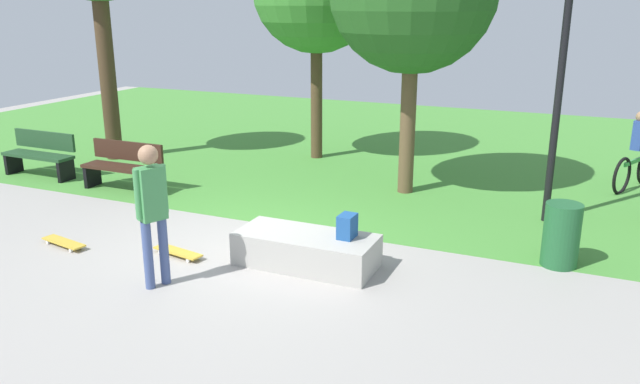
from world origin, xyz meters
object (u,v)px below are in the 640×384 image
(skateboard_by_ledge, at_px, (178,252))
(cyclist_on_bicycle, at_px, (636,156))
(park_bench_far_left, at_px, (124,165))
(concrete_ledge, at_px, (306,250))
(backpack_on_ledge, at_px, (347,226))
(trash_bin, at_px, (561,235))
(skateboard_spare, at_px, (64,242))
(park_bench_center_lawn, at_px, (40,153))
(lamp_post, at_px, (561,75))
(skater_performing_trick, at_px, (152,204))

(skateboard_by_ledge, distance_m, cyclist_on_bicycle, 8.79)
(skateboard_by_ledge, height_order, park_bench_far_left, park_bench_far_left)
(concrete_ledge, bearing_deg, backpack_on_ledge, 10.69)
(park_bench_far_left, height_order, trash_bin, park_bench_far_left)
(skateboard_by_ledge, distance_m, skateboard_spare, 1.80)
(skateboard_by_ledge, distance_m, park_bench_center_lawn, 5.68)
(park_bench_center_lawn, bearing_deg, skateboard_spare, -39.62)
(skateboard_by_ledge, bearing_deg, cyclist_on_bicycle, 46.88)
(park_bench_far_left, relative_size, lamp_post, 0.42)
(skateboard_spare, height_order, cyclist_on_bicycle, cyclist_on_bicycle)
(backpack_on_ledge, relative_size, lamp_post, 0.08)
(backpack_on_ledge, height_order, trash_bin, trash_bin)
(skateboard_spare, xyz_separation_m, cyclist_on_bicycle, (7.75, 6.77, 0.57))
(trash_bin, bearing_deg, skater_performing_trick, -149.37)
(concrete_ledge, distance_m, lamp_post, 4.80)
(park_bench_far_left, distance_m, trash_bin, 7.86)
(skateboard_by_ledge, xyz_separation_m, skateboard_spare, (-1.76, -0.37, 0.00))
(skater_performing_trick, xyz_separation_m, cyclist_on_bicycle, (5.65, 7.29, -0.45))
(backpack_on_ledge, distance_m, trash_bin, 2.90)
(concrete_ledge, distance_m, park_bench_far_left, 5.06)
(park_bench_far_left, height_order, cyclist_on_bicycle, cyclist_on_bicycle)
(cyclist_on_bicycle, bearing_deg, skater_performing_trick, -127.75)
(cyclist_on_bicycle, bearing_deg, concrete_ledge, -125.15)
(backpack_on_ledge, relative_size, park_bench_center_lawn, 0.20)
(skater_performing_trick, xyz_separation_m, lamp_post, (4.27, 4.57, 1.29))
(cyclist_on_bicycle, bearing_deg, trash_bin, -102.92)
(skateboard_by_ledge, bearing_deg, trash_bin, 20.32)
(park_bench_far_left, distance_m, park_bench_center_lawn, 2.23)
(concrete_ledge, relative_size, park_bench_center_lawn, 1.18)
(concrete_ledge, relative_size, skater_performing_trick, 1.05)
(park_bench_center_lawn, relative_size, cyclist_on_bicycle, 0.95)
(concrete_ledge, bearing_deg, skateboard_spare, -167.18)
(backpack_on_ledge, distance_m, skater_performing_trick, 2.51)
(park_bench_far_left, bearing_deg, skateboard_by_ledge, -38.76)
(skater_performing_trick, distance_m, lamp_post, 6.39)
(trash_bin, bearing_deg, cyclist_on_bicycle, 77.08)
(skateboard_spare, height_order, park_bench_center_lawn, park_bench_center_lawn)
(backpack_on_ledge, xyz_separation_m, skater_performing_trick, (-2.00, -1.44, 0.47))
(backpack_on_ledge, xyz_separation_m, cyclist_on_bicycle, (3.65, 5.86, 0.02))
(skater_performing_trick, bearing_deg, park_bench_center_lawn, 148.85)
(skateboard_by_ledge, xyz_separation_m, cyclist_on_bicycle, (5.99, 6.40, 0.57))
(trash_bin, bearing_deg, lamp_post, 99.96)
(backpack_on_ledge, bearing_deg, lamp_post, 145.67)
(lamp_post, bearing_deg, park_bench_far_left, -169.75)
(skateboard_spare, distance_m, park_bench_center_lawn, 4.39)
(backpack_on_ledge, height_order, lamp_post, lamp_post)
(backpack_on_ledge, xyz_separation_m, trash_bin, (2.60, 1.29, -0.17))
(skateboard_by_ledge, height_order, skateboard_spare, same)
(skateboard_spare, height_order, trash_bin, trash_bin)
(skateboard_by_ledge, height_order, cyclist_on_bicycle, cyclist_on_bicycle)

